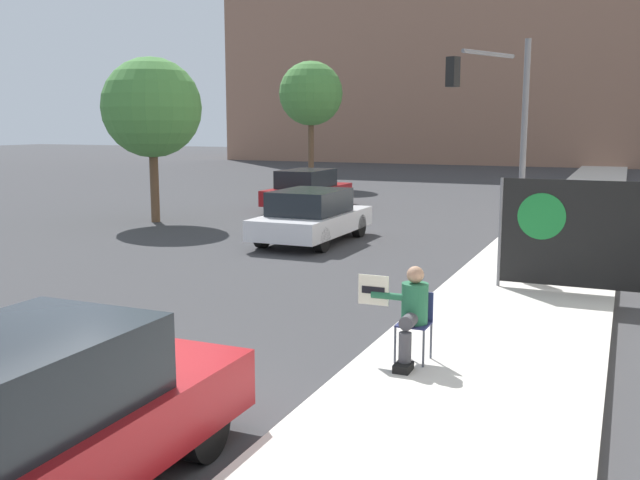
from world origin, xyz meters
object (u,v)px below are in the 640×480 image
(car_on_road_nearest, at_px, (312,216))
(street_tree_midblock, at_px, (311,94))
(pedestrian_behind, at_px, (511,231))
(seated_protester, at_px, (411,311))
(protest_banner, at_px, (573,234))
(traffic_light_pole, at_px, (495,106))
(parked_car_curbside, at_px, (25,428))
(street_tree_near_curb, at_px, (152,108))
(car_on_road_midblock, at_px, (308,189))

(car_on_road_nearest, relative_size, street_tree_midblock, 0.69)
(pedestrian_behind, bearing_deg, seated_protester, -33.40)
(seated_protester, distance_m, protest_banner, 5.12)
(protest_banner, relative_size, traffic_light_pole, 0.51)
(pedestrian_behind, height_order, parked_car_curbside, pedestrian_behind)
(seated_protester, distance_m, traffic_light_pole, 11.89)
(protest_banner, height_order, street_tree_near_curb, street_tree_near_curb)
(pedestrian_behind, relative_size, street_tree_midblock, 0.29)
(car_on_road_nearest, xyz_separation_m, street_tree_midblock, (-7.04, 15.69, 3.91))
(protest_banner, xyz_separation_m, traffic_light_pole, (-2.62, 6.64, 2.42))
(car_on_road_nearest, bearing_deg, pedestrian_behind, -27.85)
(street_tree_midblock, bearing_deg, car_on_road_nearest, -65.81)
(car_on_road_nearest, bearing_deg, parked_car_curbside, -75.60)
(protest_banner, bearing_deg, traffic_light_pole, 111.51)
(protest_banner, height_order, parked_car_curbside, protest_banner)
(seated_protester, relative_size, pedestrian_behind, 0.69)
(seated_protester, relative_size, parked_car_curbside, 0.29)
(car_on_road_nearest, bearing_deg, street_tree_midblock, 114.19)
(street_tree_near_curb, bearing_deg, seated_protester, -42.05)
(parked_car_curbside, bearing_deg, street_tree_near_curb, 123.04)
(seated_protester, relative_size, car_on_road_nearest, 0.29)
(car_on_road_nearest, xyz_separation_m, street_tree_near_curb, (-6.34, 1.70, 2.94))
(street_tree_near_curb, bearing_deg, street_tree_midblock, 92.89)
(seated_protester, bearing_deg, car_on_road_midblock, 125.96)
(car_on_road_nearest, bearing_deg, protest_banner, -29.83)
(protest_banner, bearing_deg, pedestrian_behind, 141.94)
(seated_protester, distance_m, pedestrian_behind, 5.82)
(pedestrian_behind, distance_m, protest_banner, 1.55)
(traffic_light_pole, xyz_separation_m, street_tree_near_curb, (-10.60, -0.99, 0.01))
(parked_car_curbside, xyz_separation_m, car_on_road_midblock, (-6.70, 20.26, -0.03))
(pedestrian_behind, height_order, street_tree_midblock, street_tree_midblock)
(car_on_road_nearest, bearing_deg, traffic_light_pole, 32.30)
(pedestrian_behind, xyz_separation_m, street_tree_midblock, (-12.71, 18.68, 3.56))
(street_tree_near_curb, bearing_deg, pedestrian_behind, -21.37)
(protest_banner, xyz_separation_m, car_on_road_midblock, (-10.16, 10.92, -0.49))
(protest_banner, distance_m, car_on_road_midblock, 14.92)
(traffic_light_pole, relative_size, street_tree_midblock, 0.83)
(pedestrian_behind, height_order, traffic_light_pole, traffic_light_pole)
(street_tree_near_curb, bearing_deg, traffic_light_pole, 5.35)
(parked_car_curbside, distance_m, street_tree_midblock, 31.04)
(pedestrian_behind, height_order, car_on_road_nearest, pedestrian_behind)
(seated_protester, relative_size, street_tree_near_curb, 0.24)
(traffic_light_pole, bearing_deg, seated_protester, -84.82)
(traffic_light_pole, relative_size, street_tree_near_curb, 0.99)
(seated_protester, xyz_separation_m, pedestrian_behind, (0.36, 5.81, 0.25))
(parked_car_curbside, xyz_separation_m, street_tree_midblock, (-10.46, 28.97, 3.87))
(seated_protester, bearing_deg, protest_banner, 79.44)
(seated_protester, bearing_deg, car_on_road_nearest, 128.47)
(car_on_road_nearest, bearing_deg, seated_protester, -58.92)
(parked_car_curbside, bearing_deg, car_on_road_nearest, 104.40)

